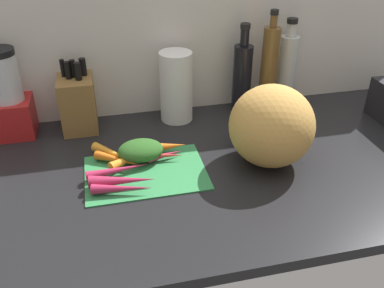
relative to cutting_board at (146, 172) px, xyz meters
The scene contains 20 objects.
ground_plane 26.99cm from the cutting_board, ahead, with size 170.00×80.00×3.00cm, color black.
wall_back 56.08cm from the cutting_board, 55.59° to the left, with size 170.00×3.00×60.00cm, color silver.
cutting_board is the anchor object (origin of this frame).
carrot_0 11.17cm from the cutting_board, 130.40° to the right, with size 2.72×2.72×15.43cm, color #B2264C.
carrot_1 6.98cm from the cutting_board, 45.38° to the left, with size 2.56×2.56×13.82cm, color red.
carrot_2 6.66cm from the cutting_board, 125.48° to the left, with size 2.89×2.89×13.12cm, color orange.
carrot_3 11.72cm from the cutting_board, 48.25° to the left, with size 3.52×3.52×11.21cm, color orange.
carrot_4 11.15cm from the cutting_board, 132.86° to the left, with size 2.81×2.81×16.70cm, color orange.
carrot_5 8.93cm from the cutting_board, 140.29° to the right, with size 3.49×3.49×17.26cm, color #B2264C.
carrot_6 7.68cm from the cutting_board, behind, with size 2.60×2.60×17.22cm, color #B2264C.
carrot_7 8.34cm from the cutting_board, 38.80° to the left, with size 2.18×2.18×10.83cm, color #B2264C.
carrot_8 9.31cm from the cutting_board, 143.52° to the left, with size 2.74×2.74×13.75cm, color orange.
carrot_greens_pile 7.34cm from the cutting_board, 93.64° to the left, with size 13.02×10.02×5.51cm, color #2D6023.
winter_squash 37.12cm from the cutting_board, ahead, with size 23.71×23.69×23.18cm, color gold.
knife_block 36.92cm from the cutting_board, 118.71° to the left, with size 10.91×14.49×22.96cm.
blender_appliance 50.85cm from the cutting_board, 139.85° to the left, with size 12.91×12.91×28.04cm.
paper_towel_roll 35.59cm from the cutting_board, 63.95° to the left, with size 10.78×10.78×23.56cm, color white.
bottle_0 50.58cm from the cutting_board, 39.24° to the left, with size 6.42×6.42×31.11cm.
bottle_1 56.89cm from the cutting_board, 31.82° to the left, with size 5.75×5.75×35.47cm.
bottle_2 65.44cm from the cutting_board, 30.80° to the left, with size 6.45×6.45×31.30cm.
Camera 1 is at (-35.69, -95.73, 66.69)cm, focal length 38.84 mm.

